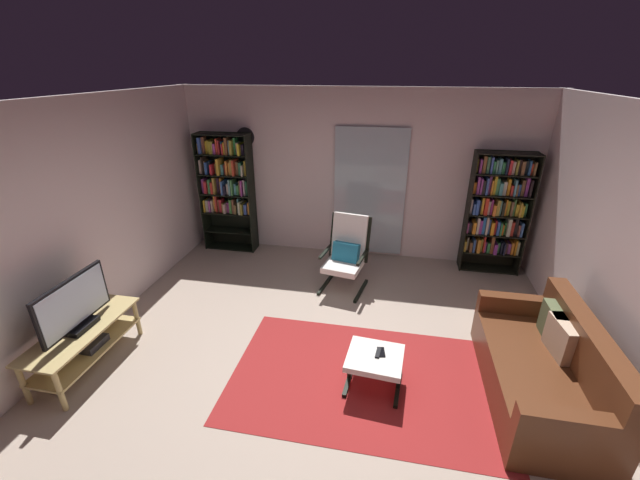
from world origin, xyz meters
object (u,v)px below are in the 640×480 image
Objects in this scene: tv_stand at (85,340)px; leather_sofa at (545,370)px; cell_phone at (381,352)px; bookshelf_near_sofa at (496,211)px; wall_clock at (245,137)px; television at (75,306)px; lounge_armchair at (346,251)px; ottoman at (375,361)px; tv_remote at (378,353)px; bookshelf_near_tv at (226,184)px.

leather_sofa is (4.46, 0.44, -0.01)m from tv_stand.
bookshelf_near_sofa is at bearing 52.40° from cell_phone.
cell_phone is (-1.49, -0.12, 0.07)m from leather_sofa.
television is at bearing -101.23° from wall_clock.
lounge_armchair is at bearing -156.17° from bookshelf_near_sofa.
bookshelf_near_sofa is 1.75× the size of lounge_armchair.
tv_remote is at bearing 52.77° from ottoman.
bookshelf_near_tv is 1.07× the size of bookshelf_near_sofa.
lounge_armchair is at bearing 140.91° from leather_sofa.
ottoman is at bearing -46.60° from bookshelf_near_tv.
tv_remote is 1.03× the size of cell_phone.
leather_sofa is at bearing 5.68° from tv_stand.
television is at bearing -167.73° from tv_remote.
wall_clock is (-2.31, 2.88, 1.48)m from tv_remote.
wall_clock is (-3.83, 2.74, 1.55)m from leather_sofa.
leather_sofa is (0.01, -2.59, -0.64)m from bookshelf_near_sofa.
cell_phone is 3.98m from wall_clock.
bookshelf_near_tv is 1.11× the size of leather_sofa.
lounge_armchair is at bearing 98.77° from cell_phone.
wall_clock is (0.33, 0.16, 0.73)m from bookshelf_near_tv.
tv_stand is 3.21m from lounge_armchair.
leather_sofa reaches higher than tv_stand.
tv_remote is (2.94, 0.31, -0.35)m from television.
lounge_armchair is 2.44m from wall_clock.
bookshelf_near_sofa is 3.17m from tv_remote.
bookshelf_near_sofa reaches higher than television.
television is 0.84× the size of lounge_armchair.
wall_clock is at bearing 148.98° from lounge_armchair.
tv_stand is 2.93m from ottoman.
television is at bearing -174.64° from ottoman.
tv_stand is 3.15m from bookshelf_near_tv.
ottoman is at bearing -119.06° from bookshelf_near_sofa.
lounge_armchair is 7.30× the size of cell_phone.
bookshelf_near_tv reaches higher than television.
bookshelf_near_tv is 3.45× the size of ottoman.
bookshelf_near_sofa reaches higher than tv_stand.
bookshelf_near_tv reaches higher than leather_sofa.
leather_sofa reaches higher than ottoman.
wall_clock is at bearing 135.01° from tv_remote.
cell_phone is (0.05, 0.05, 0.07)m from ottoman.
television is 2.97× the size of wall_clock.
television is 5.39m from bookshelf_near_sofa.
tv_remote is (0.03, 0.03, 0.07)m from ottoman.
ottoman is 0.09m from tv_remote.
lounge_armchair reaches higher than cell_phone.
tv_remote is (-1.51, -2.73, -0.57)m from bookshelf_near_sofa.
bookshelf_near_sofa is at bearing 34.32° from television.
television reaches higher than cell_phone.
bookshelf_near_tv is 3.88m from ottoman.
tv_remote reaches higher than ottoman.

